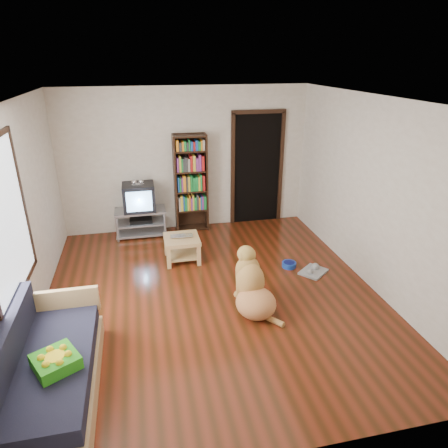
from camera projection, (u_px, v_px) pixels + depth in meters
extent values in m
plane|color=#5E2010|center=(213.00, 294.00, 5.54)|extent=(5.00, 5.00, 0.00)
plane|color=white|center=(210.00, 100.00, 4.53)|extent=(5.00, 5.00, 0.00)
plane|color=silver|center=(186.00, 160.00, 7.29)|extent=(4.50, 0.00, 4.50)
plane|color=silver|center=(279.00, 328.00, 2.79)|extent=(4.50, 0.00, 4.50)
plane|color=silver|center=(20.00, 221.00, 4.59)|extent=(0.00, 5.00, 5.00)
plane|color=silver|center=(372.00, 195.00, 5.48)|extent=(0.00, 5.00, 5.00)
cube|color=green|center=(56.00, 362.00, 3.64)|extent=(0.50, 0.50, 0.12)
imported|color=silver|center=(182.00, 237.00, 6.29)|extent=(0.37, 0.25, 0.03)
cylinder|color=#163A98|center=(289.00, 265.00, 6.25)|extent=(0.22, 0.22, 0.08)
cube|color=gray|center=(313.00, 272.00, 6.09)|extent=(0.51, 0.50, 0.03)
cube|color=white|center=(6.00, 221.00, 4.07)|extent=(0.02, 1.30, 1.60)
cube|color=black|center=(22.00, 290.00, 4.39)|extent=(0.03, 1.42, 0.06)
cube|color=black|center=(23.00, 199.00, 4.70)|extent=(0.03, 0.06, 1.70)
cube|color=black|center=(257.00, 170.00, 7.64)|extent=(0.90, 0.02, 2.10)
cube|color=black|center=(233.00, 171.00, 7.53)|extent=(0.07, 0.05, 2.14)
cube|color=black|center=(281.00, 168.00, 7.72)|extent=(0.07, 0.05, 2.14)
cube|color=black|center=(259.00, 112.00, 7.20)|extent=(1.03, 0.05, 0.07)
cube|color=#99999E|center=(140.00, 211.00, 7.20)|extent=(0.90, 0.45, 0.04)
cube|color=#99999E|center=(141.00, 222.00, 7.29)|extent=(0.86, 0.42, 0.03)
cube|color=#99999E|center=(142.00, 232.00, 7.36)|extent=(0.90, 0.45, 0.04)
cylinder|color=#99999E|center=(117.00, 229.00, 7.03)|extent=(0.04, 0.04, 0.50)
cylinder|color=#99999E|center=(165.00, 225.00, 7.19)|extent=(0.04, 0.04, 0.50)
cylinder|color=#99999E|center=(118.00, 220.00, 7.39)|extent=(0.04, 0.04, 0.50)
cylinder|color=#99999E|center=(163.00, 217.00, 7.55)|extent=(0.04, 0.04, 0.50)
cube|color=black|center=(141.00, 220.00, 7.27)|extent=(0.40, 0.30, 0.07)
cube|color=black|center=(139.00, 197.00, 7.10)|extent=(0.55, 0.48, 0.48)
cube|color=black|center=(139.00, 194.00, 7.28)|extent=(0.40, 0.14, 0.36)
cube|color=#8CBFF2|center=(139.00, 202.00, 6.88)|extent=(0.44, 0.02, 0.36)
cube|color=silver|center=(138.00, 184.00, 6.96)|extent=(0.20, 0.07, 0.02)
sphere|color=silver|center=(134.00, 182.00, 6.93)|extent=(0.09, 0.09, 0.09)
sphere|color=silver|center=(141.00, 182.00, 6.95)|extent=(0.09, 0.09, 0.09)
cube|color=black|center=(175.00, 185.00, 7.25)|extent=(0.03, 0.30, 1.80)
cube|color=black|center=(206.00, 183.00, 7.36)|extent=(0.03, 0.30, 1.80)
cube|color=black|center=(190.00, 181.00, 7.43)|extent=(0.60, 0.02, 1.80)
cube|color=black|center=(192.00, 227.00, 7.65)|extent=(0.56, 0.28, 0.02)
cube|color=black|center=(192.00, 209.00, 7.50)|extent=(0.56, 0.28, 0.03)
cube|color=black|center=(191.00, 190.00, 7.36)|extent=(0.56, 0.28, 0.02)
cube|color=black|center=(190.00, 171.00, 7.21)|extent=(0.56, 0.28, 0.02)
cube|color=black|center=(190.00, 151.00, 7.07)|extent=(0.56, 0.28, 0.02)
cube|color=black|center=(189.00, 136.00, 6.97)|extent=(0.56, 0.28, 0.02)
cube|color=tan|center=(55.00, 384.00, 3.88)|extent=(0.80, 1.80, 0.22)
cube|color=#1E1E2D|center=(52.00, 367.00, 3.79)|extent=(0.74, 1.74, 0.18)
cube|color=#1E1E2D|center=(7.00, 349.00, 3.62)|extent=(0.12, 1.74, 0.40)
cube|color=tan|center=(62.00, 302.00, 4.50)|extent=(0.80, 0.06, 0.30)
cube|color=tan|center=(182.00, 239.00, 6.34)|extent=(0.55, 0.55, 0.06)
cube|color=tan|center=(182.00, 254.00, 6.44)|extent=(0.45, 0.45, 0.03)
cube|color=tan|center=(169.00, 259.00, 6.16)|extent=(0.06, 0.06, 0.34)
cube|color=tan|center=(199.00, 256.00, 6.25)|extent=(0.06, 0.06, 0.34)
cube|color=tan|center=(166.00, 246.00, 6.58)|extent=(0.06, 0.06, 0.34)
cube|color=tan|center=(194.00, 243.00, 6.67)|extent=(0.06, 0.06, 0.34)
ellipsoid|color=tan|center=(256.00, 303.00, 5.07)|extent=(0.57, 0.61, 0.38)
ellipsoid|color=#BE8249|center=(250.00, 281.00, 5.17)|extent=(0.41, 0.44, 0.50)
ellipsoid|color=#BB8F47|center=(248.00, 269.00, 5.21)|extent=(0.35, 0.33, 0.36)
ellipsoid|color=tan|center=(246.00, 254.00, 5.19)|extent=(0.26, 0.28, 0.22)
ellipsoid|color=#D78A52|center=(243.00, 252.00, 5.30)|extent=(0.12, 0.20, 0.09)
sphere|color=black|center=(240.00, 249.00, 5.38)|extent=(0.04, 0.04, 0.04)
ellipsoid|color=tan|center=(241.00, 257.00, 5.13)|extent=(0.06, 0.08, 0.15)
ellipsoid|color=tan|center=(254.00, 255.00, 5.18)|extent=(0.06, 0.08, 0.15)
cylinder|color=tan|center=(239.00, 285.00, 5.39)|extent=(0.09, 0.13, 0.41)
cylinder|color=tan|center=(250.00, 283.00, 5.43)|extent=(0.09, 0.13, 0.41)
sphere|color=#B98047|center=(237.00, 294.00, 5.50)|extent=(0.11, 0.11, 0.11)
sphere|color=#D5A852|center=(248.00, 292.00, 5.55)|extent=(0.11, 0.11, 0.11)
cylinder|color=#B38645|center=(272.00, 320.00, 4.96)|extent=(0.27, 0.33, 0.08)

